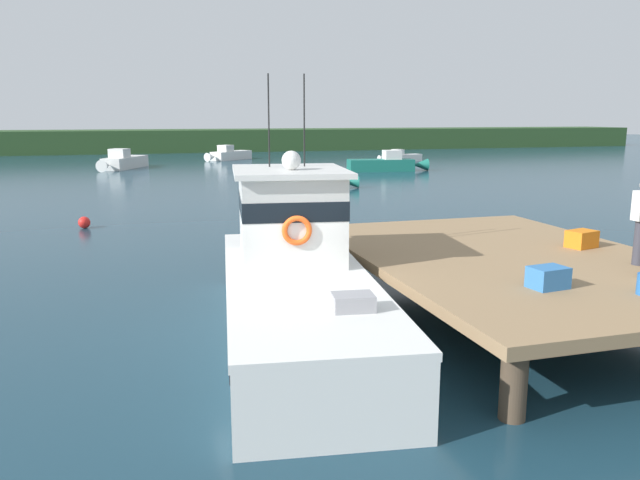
{
  "coord_description": "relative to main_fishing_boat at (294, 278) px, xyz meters",
  "views": [
    {
      "loc": [
        -2.44,
        -10.8,
        4.01
      ],
      "look_at": [
        1.2,
        1.66,
        1.4
      ],
      "focal_mm": 34.98,
      "sensor_mm": 36.0,
      "label": 1
    }
  ],
  "objects": [
    {
      "name": "ground_plane",
      "position": [
        -0.27,
        -0.22,
        -1.01
      ],
      "size": [
        200.0,
        200.0,
        0.0
      ],
      "primitive_type": "plane",
      "color": "#193847"
    },
    {
      "name": "dock",
      "position": [
        4.53,
        -0.22,
        0.07
      ],
      "size": [
        6.0,
        9.0,
        1.2
      ],
      "color": "#4C3D2D",
      "rests_on": "ground"
    },
    {
      "name": "main_fishing_boat",
      "position": [
        0.0,
        0.0,
        0.0
      ],
      "size": [
        3.57,
        9.95,
        4.8
      ],
      "color": "white",
      "rests_on": "ground"
    },
    {
      "name": "crate_single_far",
      "position": [
        6.4,
        0.04,
        0.38
      ],
      "size": [
        0.69,
        0.58,
        0.37
      ],
      "primitive_type": "cube",
      "rotation": [
        0.0,
        0.0,
        0.26
      ],
      "color": "orange",
      "rests_on": "dock"
    },
    {
      "name": "crate_stack_near_edge",
      "position": [
        3.69,
        -2.53,
        0.37
      ],
      "size": [
        0.65,
        0.51,
        0.36
      ],
      "primitive_type": "cube",
      "rotation": [
        0.0,
        0.0,
        0.13
      ],
      "color": "#3370B2",
      "rests_on": "dock"
    },
    {
      "name": "moored_boat_far_left",
      "position": [
        14.69,
        31.31,
        -0.49
      ],
      "size": [
        6.03,
        2.08,
        1.51
      ],
      "color": "#196B5B",
      "rests_on": "ground"
    },
    {
      "name": "moored_boat_near_channel",
      "position": [
        19.6,
        40.04,
        -0.64
      ],
      "size": [
        4.28,
        1.67,
        1.07
      ],
      "color": "silver",
      "rests_on": "ground"
    },
    {
      "name": "moored_boat_mid_harbor",
      "position": [
        6.79,
        22.3,
        -0.61
      ],
      "size": [
        4.6,
        1.92,
        1.15
      ],
      "color": "#196B5B",
      "rests_on": "ground"
    },
    {
      "name": "moored_boat_off_the_point",
      "position": [
        -3.8,
        38.9,
        -0.48
      ],
      "size": [
        3.74,
        5.94,
        1.53
      ],
      "color": "silver",
      "rests_on": "ground"
    },
    {
      "name": "moored_boat_far_right",
      "position": [
        5.3,
        46.18,
        -0.54
      ],
      "size": [
        4.74,
        4.29,
        1.36
      ],
      "color": "white",
      "rests_on": "ground"
    },
    {
      "name": "mooring_buoy_spare_mooring",
      "position": [
        6.63,
        19.15,
        -0.78
      ],
      "size": [
        0.46,
        0.46,
        0.46
      ],
      "primitive_type": "sphere",
      "color": "silver",
      "rests_on": "ground"
    },
    {
      "name": "mooring_buoy_outer",
      "position": [
        -4.68,
        12.59,
        -0.79
      ],
      "size": [
        0.43,
        0.43,
        0.43
      ],
      "primitive_type": "sphere",
      "color": "red",
      "rests_on": "ground"
    },
    {
      "name": "far_shoreline",
      "position": [
        -0.27,
        61.78,
        0.19
      ],
      "size": [
        120.0,
        8.0,
        2.4
      ],
      "primitive_type": "cube",
      "color": "#284723",
      "rests_on": "ground"
    }
  ]
}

